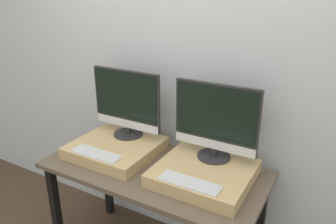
# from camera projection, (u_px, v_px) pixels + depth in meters

# --- Properties ---
(wall_back) EXTENTS (8.00, 0.04, 2.60)m
(wall_back) POSITION_uv_depth(u_px,v_px,m) (185.00, 71.00, 2.18)
(wall_back) COLOR silver
(wall_back) RESTS_ON ground_plane
(workbench) EXTENTS (1.39, 0.67, 0.77)m
(workbench) POSITION_uv_depth(u_px,v_px,m) (154.00, 181.00, 2.08)
(workbench) COLOR brown
(workbench) RESTS_ON ground_plane
(wooden_riser_left) EXTENTS (0.54, 0.51, 0.08)m
(wooden_riser_left) POSITION_uv_depth(u_px,v_px,m) (116.00, 148.00, 2.21)
(wooden_riser_left) COLOR tan
(wooden_riser_left) RESTS_ON workbench
(monitor_left) EXTENTS (0.52, 0.20, 0.47)m
(monitor_left) POSITION_uv_depth(u_px,v_px,m) (127.00, 103.00, 2.23)
(monitor_left) COLOR #282828
(monitor_left) RESTS_ON wooden_riser_left
(keyboard_left) EXTENTS (0.34, 0.10, 0.01)m
(keyboard_left) POSITION_uv_depth(u_px,v_px,m) (96.00, 154.00, 2.04)
(keyboard_left) COLOR silver
(keyboard_left) RESTS_ON wooden_riser_left
(wooden_riser_right) EXTENTS (0.54, 0.51, 0.08)m
(wooden_riser_right) POSITION_uv_depth(u_px,v_px,m) (204.00, 173.00, 1.91)
(wooden_riser_right) COLOR tan
(wooden_riser_right) RESTS_ON workbench
(monitor_right) EXTENTS (0.52, 0.20, 0.47)m
(monitor_right) POSITION_uv_depth(u_px,v_px,m) (216.00, 121.00, 1.93)
(monitor_right) COLOR #282828
(monitor_right) RESTS_ON wooden_riser_right
(keyboard_right) EXTENTS (0.34, 0.10, 0.01)m
(keyboard_right) POSITION_uv_depth(u_px,v_px,m) (190.00, 183.00, 1.74)
(keyboard_right) COLOR silver
(keyboard_right) RESTS_ON wooden_riser_right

